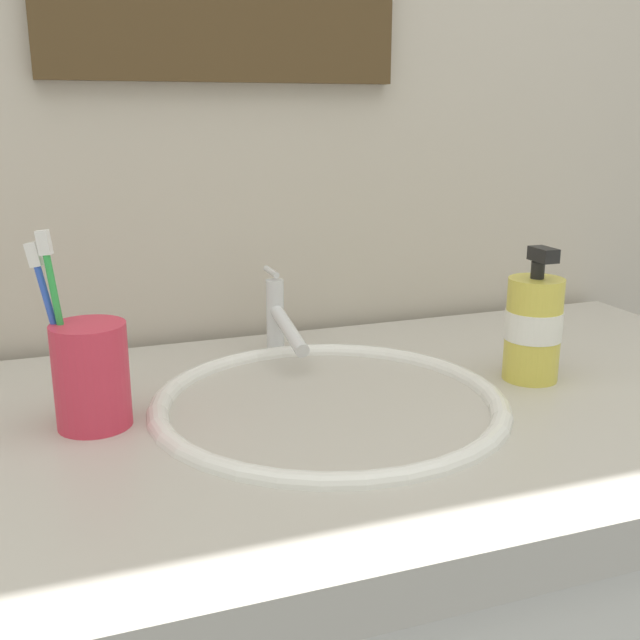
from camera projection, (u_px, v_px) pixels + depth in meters
name	position (u px, v px, depth m)	size (l,w,h in m)	color
tiled_wall_back	(220.00, 113.00, 1.04)	(2.48, 0.04, 2.40)	beige
sink_basin	(329.00, 442.00, 0.85)	(0.40, 0.40, 0.13)	white
faucet	(280.00, 319.00, 0.99)	(0.02, 0.16, 0.11)	silver
toothbrush_cup	(92.00, 376.00, 0.77)	(0.08, 0.08, 0.11)	#D8334C
toothbrush_blue	(53.00, 322.00, 0.75)	(0.04, 0.03, 0.19)	blue
toothbrush_green	(59.00, 316.00, 0.75)	(0.03, 0.02, 0.20)	green
soap_dispenser	(533.00, 327.00, 0.90)	(0.07, 0.07, 0.16)	#DBCC4C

